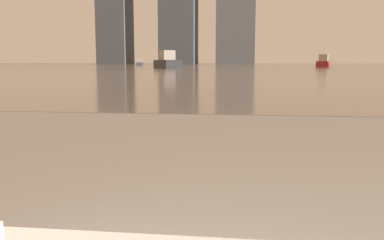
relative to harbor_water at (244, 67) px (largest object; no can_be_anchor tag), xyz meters
The scene contains 4 objects.
harbor_water is the anchor object (origin of this frame).
harbor_boat_1 14.41m from the harbor_water, 129.08° to the right, with size 4.27×5.89×2.11m.
harbor_boat_3 11.12m from the harbor_water, ahead, with size 2.70×5.04×1.79m.
harbor_boat_4 25.72m from the harbor_water, 139.32° to the left, with size 1.94×3.73×1.33m.
Camera 1 is at (0.37, 0.18, 0.86)m, focal length 40.00 mm.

